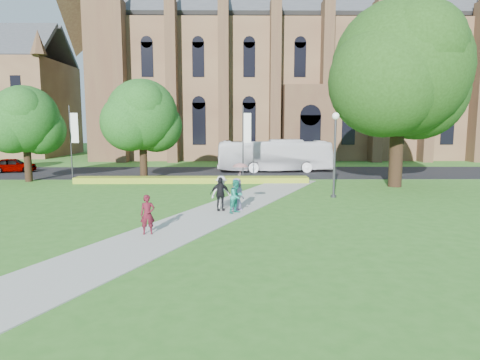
{
  "coord_description": "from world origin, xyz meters",
  "views": [
    {
      "loc": [
        1.4,
        -19.72,
        4.6
      ],
      "look_at": [
        1.63,
        2.72,
        1.6
      ],
      "focal_mm": 32.0,
      "sensor_mm": 36.0,
      "label": 1
    }
  ],
  "objects_px": {
    "tour_coach": "(275,156)",
    "car_0": "(13,165)",
    "streetlamp": "(335,144)",
    "large_tree": "(400,69)",
    "pedestrian_0": "(148,214)"
  },
  "relations": [
    {
      "from": "tour_coach",
      "to": "car_0",
      "type": "relative_size",
      "value": 2.77
    },
    {
      "from": "streetlamp",
      "to": "tour_coach",
      "type": "height_order",
      "value": "streetlamp"
    },
    {
      "from": "streetlamp",
      "to": "large_tree",
      "type": "height_order",
      "value": "large_tree"
    },
    {
      "from": "large_tree",
      "to": "pedestrian_0",
      "type": "bearing_deg",
      "value": -138.58
    },
    {
      "from": "car_0",
      "to": "tour_coach",
      "type": "bearing_deg",
      "value": -100.79
    },
    {
      "from": "tour_coach",
      "to": "pedestrian_0",
      "type": "xyz_separation_m",
      "value": [
        -7.32,
        -23.11,
        -0.68
      ]
    },
    {
      "from": "large_tree",
      "to": "car_0",
      "type": "xyz_separation_m",
      "value": [
        -32.45,
        9.35,
        -7.67
      ]
    },
    {
      "from": "pedestrian_0",
      "to": "car_0",
      "type": "bearing_deg",
      "value": 114.59
    },
    {
      "from": "streetlamp",
      "to": "tour_coach",
      "type": "xyz_separation_m",
      "value": [
        -2.41,
        14.16,
        -1.76
      ]
    },
    {
      "from": "large_tree",
      "to": "car_0",
      "type": "distance_m",
      "value": 34.63
    },
    {
      "from": "streetlamp",
      "to": "car_0",
      "type": "distance_m",
      "value": 30.41
    },
    {
      "from": "car_0",
      "to": "pedestrian_0",
      "type": "height_order",
      "value": "pedestrian_0"
    },
    {
      "from": "streetlamp",
      "to": "large_tree",
      "type": "bearing_deg",
      "value": 39.29
    },
    {
      "from": "streetlamp",
      "to": "car_0",
      "type": "bearing_deg",
      "value": 152.8
    },
    {
      "from": "streetlamp",
      "to": "tour_coach",
      "type": "distance_m",
      "value": 14.47
    }
  ]
}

